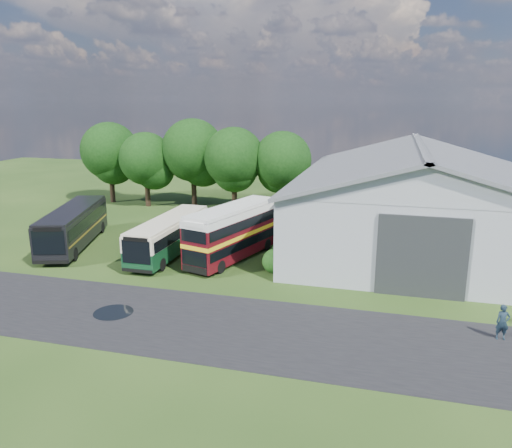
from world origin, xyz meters
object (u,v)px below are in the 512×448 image
(bus_maroon_double, at_px, (233,233))
(storage_shed, at_px, (416,193))
(visitor_a, at_px, (503,323))
(bus_green_single, at_px, (169,235))
(bus_dark_single, at_px, (74,226))

(bus_maroon_double, bearing_deg, storage_shed, 47.41)
(visitor_a, bearing_deg, bus_green_single, 151.07)
(bus_maroon_double, height_order, visitor_a, bus_maroon_double)
(storage_shed, relative_size, visitor_a, 13.76)
(visitor_a, bearing_deg, storage_shed, 94.92)
(bus_dark_single, height_order, visitor_a, bus_dark_single)
(storage_shed, relative_size, bus_maroon_double, 2.59)
(bus_maroon_double, bearing_deg, visitor_a, -11.54)
(bus_green_single, height_order, bus_maroon_double, bus_maroon_double)
(bus_maroon_double, bearing_deg, bus_dark_single, -163.18)
(bus_green_single, relative_size, visitor_a, 5.73)
(bus_dark_single, bearing_deg, visitor_a, -33.90)
(bus_dark_single, bearing_deg, storage_shed, -0.98)
(bus_green_single, bearing_deg, visitor_a, -21.17)
(bus_green_single, relative_size, bus_dark_single, 0.90)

